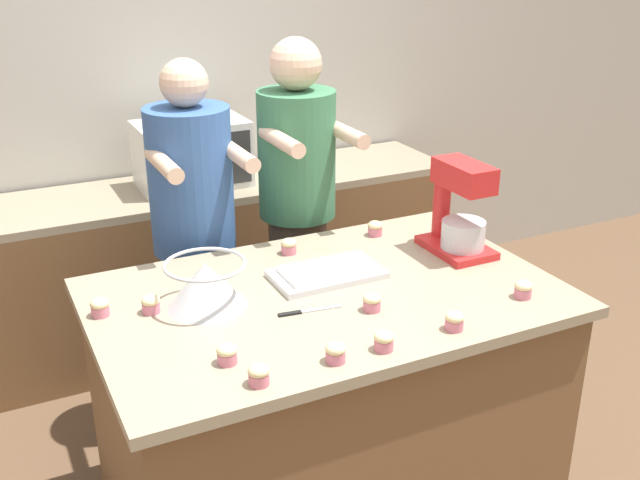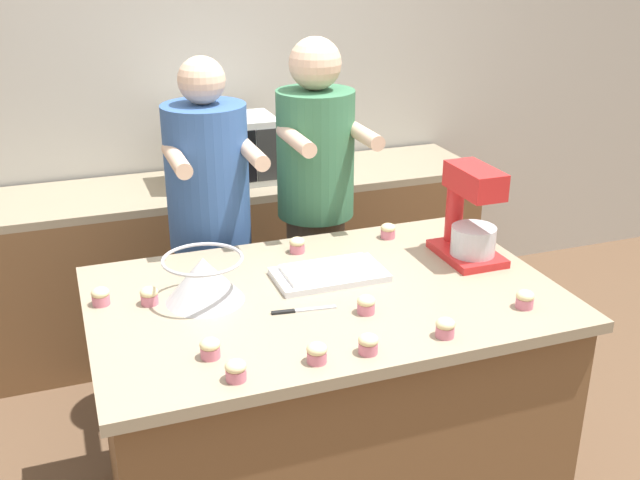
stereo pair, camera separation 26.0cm
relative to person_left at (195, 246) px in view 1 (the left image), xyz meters
name	(u,v)px [view 1 (the left image)]	position (x,y,z in m)	size (l,w,h in m)	color
back_wall	(171,85)	(0.24, 1.10, 0.48)	(10.00, 0.06, 2.70)	#B2ADA3
island_counter	(326,404)	(0.24, -0.77, -0.40)	(1.62, 1.04, 0.94)	brown
back_counter	(202,262)	(0.24, 0.75, -0.43)	(2.80, 0.60, 0.89)	brown
person_left	(195,246)	(0.00, 0.00, 0.00)	(0.36, 0.51, 1.66)	#232328
person_right	(298,221)	(0.48, 0.00, 0.04)	(0.35, 0.51, 1.72)	brown
stand_mixer	(459,213)	(0.87, -0.67, 0.23)	(0.20, 0.30, 0.37)	red
mixing_bowl	(206,283)	(-0.17, -0.68, 0.15)	(0.28, 0.28, 0.16)	#BCBCC1
baking_tray	(327,273)	(0.30, -0.65, 0.09)	(0.41, 0.22, 0.04)	silver
microwave_oven	(192,154)	(0.23, 0.75, 0.19)	(0.56, 0.33, 0.34)	silver
knife	(306,311)	(0.11, -0.87, 0.07)	(0.22, 0.04, 0.01)	#BCBCC1
cupcake_0	(227,354)	(-0.23, -1.05, 0.10)	(0.06, 0.06, 0.06)	#D17084
cupcake_1	(151,304)	(-0.35, -0.64, 0.10)	(0.06, 0.06, 0.06)	#D17084
cupcake_2	(454,321)	(0.49, -1.18, 0.10)	(0.06, 0.06, 0.06)	#D17084
cupcake_3	(259,374)	(-0.19, -1.20, 0.10)	(0.06, 0.06, 0.06)	#D17084
cupcake_4	(523,289)	(0.84, -1.10, 0.10)	(0.06, 0.06, 0.06)	#D17084
cupcake_5	(289,246)	(0.26, -0.39, 0.10)	(0.06, 0.06, 0.06)	#D17084
cupcake_6	(372,302)	(0.32, -0.95, 0.10)	(0.06, 0.06, 0.06)	#D17084
cupcake_7	(375,228)	(0.66, -0.38, 0.10)	(0.06, 0.06, 0.06)	#D17084
cupcake_8	(100,307)	(-0.50, -0.59, 0.10)	(0.06, 0.06, 0.06)	#D17084
cupcake_9	(384,340)	(0.22, -1.19, 0.10)	(0.06, 0.06, 0.06)	#D17084
cupcake_10	(336,352)	(0.06, -1.19, 0.10)	(0.06, 0.06, 0.06)	#D17084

